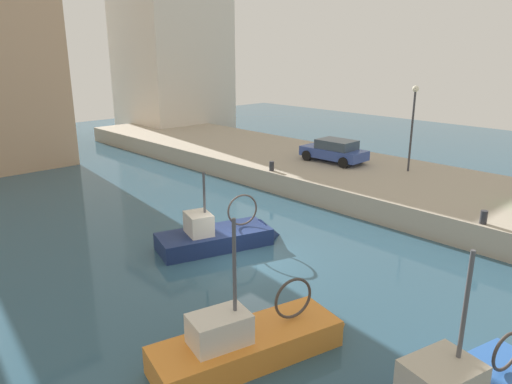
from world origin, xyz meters
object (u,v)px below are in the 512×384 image
Objects in this scene: parked_car_blue at (334,151)px; mooring_bollard_north at (272,166)px; quay_streetlamp at (413,114)px; fishing_boat_navy at (223,243)px; fishing_boat_orange at (257,351)px; mooring_bollard_mid at (484,217)px.

mooring_bollard_north is (-4.41, 1.09, -0.44)m from parked_car_blue.
quay_streetlamp is (5.65, -5.46, 2.98)m from mooring_bollard_north.
fishing_boat_navy is 7.71m from fishing_boat_orange.
quay_streetlamp is at bearing -74.08° from parked_car_blue.
parked_car_blue is 5.20m from quay_streetlamp.
fishing_boat_navy is 10.41× the size of mooring_bollard_north.
parked_car_blue is at bearing 31.48° from fishing_boat_orange.
mooring_bollard_north is at bearing 90.00° from mooring_bollard_mid.
quay_streetlamp reaches higher than parked_car_blue.
mooring_bollard_north is 8.40m from quay_streetlamp.
mooring_bollard_mid is at bearing -6.07° from fishing_boat_orange.
fishing_boat_orange is 11.21× the size of mooring_bollard_mid.
mooring_bollard_north is at bearing 136.00° from quay_streetlamp.
fishing_boat_orange reaches higher than mooring_bollard_mid.
fishing_boat_orange is at bearing 173.93° from mooring_bollard_mid.
fishing_boat_orange reaches higher than mooring_bollard_north.
mooring_bollard_mid and mooring_bollard_north have the same top height.
parked_car_blue is 11.77m from mooring_bollard_mid.
parked_car_blue is 7.49× the size of mooring_bollard_mid.
fishing_boat_orange is 18.65m from parked_car_blue.
fishing_boat_orange is 1.28× the size of quay_streetlamp.
mooring_bollard_mid is at bearing -90.00° from mooring_bollard_north.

